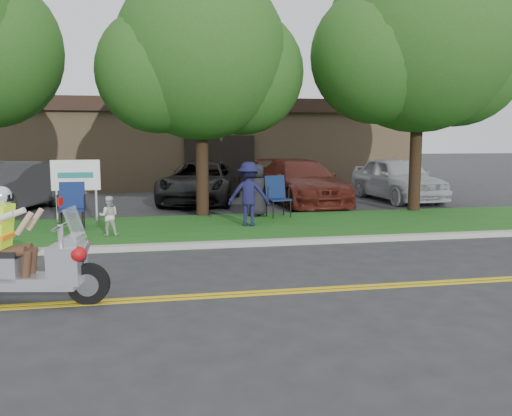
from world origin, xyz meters
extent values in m
plane|color=#28282B|center=(0.00, 0.00, 0.00)|extent=(120.00, 120.00, 0.00)
cube|color=gold|center=(0.00, -0.58, 0.01)|extent=(60.00, 0.10, 0.01)
cube|color=gold|center=(0.00, -0.42, 0.01)|extent=(60.00, 0.10, 0.01)
cube|color=#A8A89E|center=(0.00, 3.05, 0.06)|extent=(60.00, 0.25, 0.12)
cube|color=#1E4D14|center=(0.00, 5.20, 0.06)|extent=(60.00, 4.00, 0.10)
cube|color=#9E7F5B|center=(2.00, 19.00, 2.00)|extent=(18.00, 8.00, 4.00)
cube|color=black|center=(2.00, 14.95, 3.70)|extent=(18.00, 0.30, 0.60)
cylinder|color=#332114|center=(0.50, 7.20, 2.10)|extent=(0.36, 0.36, 4.20)
sphere|color=#214915|center=(0.50, 7.20, 4.65)|extent=(4.80, 4.80, 4.80)
sphere|color=#214915|center=(1.70, 7.50, 4.20)|extent=(3.60, 3.60, 3.60)
sphere|color=#214915|center=(-0.70, 7.00, 4.12)|extent=(3.36, 3.36, 3.36)
cylinder|color=#332114|center=(7.00, 7.00, 2.38)|extent=(0.36, 0.36, 4.76)
sphere|color=#214915|center=(7.00, 7.00, 5.27)|extent=(5.60, 5.60, 5.60)
sphere|color=#214915|center=(8.40, 7.30, 4.76)|extent=(4.20, 4.20, 4.20)
sphere|color=#214915|center=(5.60, 6.80, 4.68)|extent=(3.92, 3.92, 3.92)
cylinder|color=silver|center=(-3.40, 6.60, 0.55)|extent=(0.06, 0.06, 1.10)
cylinder|color=silver|center=(-2.40, 6.60, 0.55)|extent=(0.06, 0.06, 1.10)
cube|color=white|center=(-2.90, 6.60, 1.35)|extent=(1.25, 0.06, 0.80)
cylinder|color=black|center=(-1.87, -0.55, 0.29)|extent=(0.60, 0.24, 0.59)
cube|color=#B5B6BF|center=(-2.93, -0.35, 0.33)|extent=(1.91, 0.78, 0.18)
cube|color=#B5B6BF|center=(-2.16, -0.49, 0.59)|extent=(0.52, 0.54, 0.54)
cube|color=silver|center=(-2.02, -0.52, 1.15)|extent=(0.27, 0.48, 0.48)
sphere|color=#B20C0F|center=(-1.96, -0.67, 0.76)|extent=(0.22, 0.22, 0.22)
sphere|color=silver|center=(-3.00, -0.34, 1.55)|extent=(0.28, 0.28, 0.28)
cylinder|color=black|center=(-3.12, 5.02, 0.35)|extent=(0.03, 0.03, 0.48)
cylinder|color=black|center=(-2.59, 5.04, 0.35)|extent=(0.03, 0.03, 0.48)
cylinder|color=black|center=(-3.13, 5.51, 0.35)|extent=(0.03, 0.03, 0.48)
cylinder|color=black|center=(-2.60, 5.53, 0.35)|extent=(0.03, 0.03, 0.48)
cube|color=#111F51|center=(-2.86, 5.28, 0.60)|extent=(0.62, 0.57, 0.04)
cube|color=#111F51|center=(-2.87, 5.54, 0.93)|extent=(0.61, 0.20, 0.65)
cylinder|color=black|center=(2.35, 6.14, 0.35)|extent=(0.03, 0.03, 0.48)
cylinder|color=black|center=(2.87, 6.23, 0.35)|extent=(0.03, 0.03, 0.48)
cylinder|color=black|center=(2.27, 6.61, 0.35)|extent=(0.03, 0.03, 0.48)
cylinder|color=black|center=(2.79, 6.70, 0.35)|extent=(0.03, 0.03, 0.48)
cube|color=#0E1D44|center=(2.57, 6.42, 0.60)|extent=(0.69, 0.64, 0.04)
cube|color=#0E1D44|center=(2.52, 6.68, 0.93)|extent=(0.63, 0.28, 0.65)
imported|color=#15153A|center=(1.48, 5.12, 0.92)|extent=(1.16, 0.84, 1.62)
imported|color=black|center=(2.00, 6.63, 0.85)|extent=(0.86, 0.72, 1.49)
imported|color=silver|center=(-1.93, 4.36, 0.56)|extent=(0.45, 0.36, 0.91)
imported|color=#313133|center=(-5.30, 9.82, 0.78)|extent=(3.09, 5.03, 1.56)
imported|color=black|center=(0.80, 10.94, 0.74)|extent=(3.72, 5.75, 1.47)
imported|color=#531B13|center=(4.21, 9.88, 0.77)|extent=(2.61, 5.48, 1.54)
imported|color=#B4B8BC|center=(8.00, 10.25, 0.82)|extent=(2.16, 4.88, 1.63)
camera|label=1|loc=(-0.98, -8.32, 2.37)|focal=38.00mm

